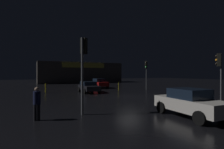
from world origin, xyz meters
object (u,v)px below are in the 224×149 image
at_px(traffic_signal_main, 146,68).
at_px(traffic_signal_opposite, 219,65).
at_px(car_crossing, 190,102).
at_px(store_building, 80,73).
at_px(car_near, 99,83).
at_px(car_far, 89,87).
at_px(pedestrian, 37,101).
at_px(traffic_signal_cross_left, 83,59).

bearing_deg(traffic_signal_main, traffic_signal_opposite, -93.98).
distance_m(traffic_signal_opposite, car_crossing, 6.90).
xyz_separation_m(store_building, car_near, (-1.66, -18.12, -1.79)).
relative_size(car_far, pedestrian, 2.51).
bearing_deg(store_building, car_crossing, -95.83).
bearing_deg(traffic_signal_cross_left, pedestrian, -174.46).
relative_size(car_near, pedestrian, 2.59).
bearing_deg(traffic_signal_main, traffic_signal_cross_left, -139.81).
height_order(traffic_signal_main, traffic_signal_cross_left, traffic_signal_cross_left).
bearing_deg(pedestrian, traffic_signal_cross_left, 5.54).
xyz_separation_m(traffic_signal_opposite, car_near, (-3.99, 16.74, -2.19)).
height_order(traffic_signal_main, pedestrian, traffic_signal_main).
relative_size(traffic_signal_main, traffic_signal_cross_left, 0.95).
bearing_deg(traffic_signal_main, pedestrian, -144.27).
height_order(traffic_signal_main, car_crossing, traffic_signal_main).
bearing_deg(car_near, traffic_signal_opposite, -76.59).
bearing_deg(store_building, traffic_signal_cross_left, -104.35).
xyz_separation_m(traffic_signal_cross_left, car_far, (3.64, 10.57, -2.40)).
bearing_deg(car_near, car_far, -122.00).
bearing_deg(car_near, pedestrian, -120.11).
height_order(car_near, pedestrian, pedestrian).
xyz_separation_m(traffic_signal_main, pedestrian, (-14.21, -10.23, -2.17)).
bearing_deg(pedestrian, car_crossing, -19.89).
xyz_separation_m(traffic_signal_main, car_far, (-8.20, 0.58, -2.42)).
height_order(traffic_signal_cross_left, car_near, traffic_signal_cross_left).
relative_size(store_building, car_far, 5.10).
bearing_deg(car_crossing, traffic_signal_main, 61.96).
bearing_deg(car_near, traffic_signal_main, -52.31).
relative_size(store_building, traffic_signal_cross_left, 4.87).
xyz_separation_m(car_near, car_far, (-3.47, -5.55, -0.09)).
bearing_deg(car_near, store_building, 84.78).
bearing_deg(traffic_signal_opposite, pedestrian, 178.35).
distance_m(traffic_signal_opposite, traffic_signal_cross_left, 11.11).
bearing_deg(car_crossing, traffic_signal_opposite, 20.35).
xyz_separation_m(traffic_signal_opposite, traffic_signal_cross_left, (-11.09, 0.62, 0.12)).
distance_m(store_building, car_near, 18.28).
xyz_separation_m(car_far, car_crossing, (1.33, -13.46, 0.06)).
relative_size(traffic_signal_main, pedestrian, 2.51).
height_order(car_crossing, pedestrian, pedestrian).
xyz_separation_m(traffic_signal_opposite, car_far, (-7.46, 11.19, -2.28)).
bearing_deg(traffic_signal_opposite, car_crossing, -159.65).
distance_m(store_building, car_crossing, 37.37).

